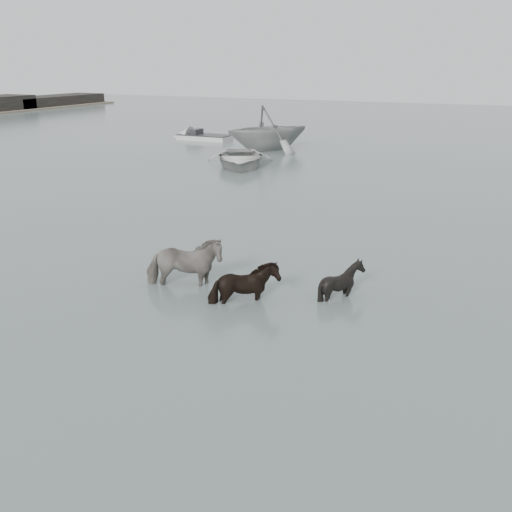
% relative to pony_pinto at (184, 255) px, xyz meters
% --- Properties ---
extents(ground, '(140.00, 140.00, 0.00)m').
position_rel_pony_pinto_xyz_m(ground, '(3.86, -0.61, -0.84)').
color(ground, slate).
rests_on(ground, ground).
extents(pony_pinto, '(2.18, 1.63, 1.68)m').
position_rel_pony_pinto_xyz_m(pony_pinto, '(0.00, 0.00, 0.00)').
color(pony_pinto, black).
rests_on(pony_pinto, ground).
extents(pony_dark, '(1.64, 1.74, 1.39)m').
position_rel_pony_pinto_xyz_m(pony_dark, '(1.83, -0.31, -0.14)').
color(pony_dark, black).
rests_on(pony_dark, ground).
extents(pony_black, '(1.29, 1.20, 1.20)m').
position_rel_pony_pinto_xyz_m(pony_black, '(3.75, 1.04, -0.24)').
color(pony_black, black).
rests_on(pony_black, ground).
extents(rowboat_lead, '(5.51, 6.23, 1.07)m').
position_rel_pony_pinto_xyz_m(rowboat_lead, '(-6.43, 16.14, -0.30)').
color(rowboat_lead, '#B2B2AD').
rests_on(rowboat_lead, ground).
extents(rowboat_trail, '(7.11, 7.23, 2.89)m').
position_rel_pony_pinto_xyz_m(rowboat_trail, '(-7.39, 22.15, 0.60)').
color(rowboat_trail, '#999B99').
rests_on(rowboat_trail, ground).
extents(skiff_outer, '(5.31, 1.64, 0.75)m').
position_rel_pony_pinto_xyz_m(skiff_outer, '(-13.44, 24.64, -0.46)').
color(skiff_outer, silver).
rests_on(skiff_outer, ground).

